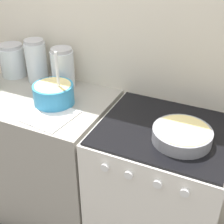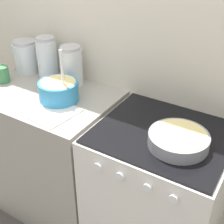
# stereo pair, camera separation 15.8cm
# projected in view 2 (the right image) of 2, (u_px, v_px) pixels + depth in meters

# --- Properties ---
(wall_back) EXTENTS (4.71, 0.05, 2.40)m
(wall_back) POSITION_uv_depth(u_px,v_px,m) (133.00, 42.00, 1.75)
(wall_back) COLOR beige
(wall_back) RESTS_ON ground_plane
(countertop_cabinet) EXTENTS (0.85, 0.58, 0.90)m
(countertop_cabinet) POSITION_uv_depth(u_px,v_px,m) (51.00, 152.00, 2.10)
(countertop_cabinet) COLOR #9E998E
(countertop_cabinet) RESTS_ON ground_plane
(stove) EXTENTS (0.67, 0.60, 0.90)m
(stove) POSITION_uv_depth(u_px,v_px,m) (156.00, 198.00, 1.76)
(stove) COLOR white
(stove) RESTS_ON ground_plane
(mixing_bowl) EXTENTS (0.23, 0.23, 0.31)m
(mixing_bowl) POSITION_uv_depth(u_px,v_px,m) (59.00, 90.00, 1.76)
(mixing_bowl) COLOR #338CBF
(mixing_bowl) RESTS_ON countertop_cabinet
(baking_pan) EXTENTS (0.28, 0.28, 0.06)m
(baking_pan) POSITION_uv_depth(u_px,v_px,m) (178.00, 140.00, 1.41)
(baking_pan) COLOR gray
(baking_pan) RESTS_ON stove
(storage_jar_left) EXTENTS (0.16, 0.16, 0.21)m
(storage_jar_left) POSITION_uv_depth(u_px,v_px,m) (26.00, 58.00, 2.10)
(storage_jar_left) COLOR silver
(storage_jar_left) RESTS_ON countertop_cabinet
(storage_jar_middle) EXTENTS (0.13, 0.13, 0.27)m
(storage_jar_middle) POSITION_uv_depth(u_px,v_px,m) (48.00, 60.00, 2.00)
(storage_jar_middle) COLOR silver
(storage_jar_middle) RESTS_ON countertop_cabinet
(storage_jar_right) EXTENTS (0.14, 0.14, 0.25)m
(storage_jar_right) POSITION_uv_depth(u_px,v_px,m) (72.00, 68.00, 1.92)
(storage_jar_right) COLOR silver
(storage_jar_right) RESTS_ON countertop_cabinet
(tin_can) EXTENTS (0.08, 0.08, 0.10)m
(tin_can) POSITION_uv_depth(u_px,v_px,m) (3.00, 74.00, 1.97)
(tin_can) COLOR #3F7F4C
(tin_can) RESTS_ON countertop_cabinet
(recipe_page) EXTENTS (0.26, 0.27, 0.01)m
(recipe_page) POSITION_uv_depth(u_px,v_px,m) (53.00, 112.00, 1.67)
(recipe_page) COLOR white
(recipe_page) RESTS_ON countertop_cabinet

